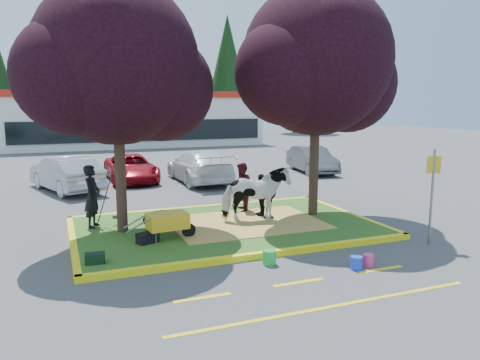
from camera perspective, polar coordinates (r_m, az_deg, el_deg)
name	(u,v)px	position (r m, az deg, el deg)	size (l,w,h in m)	color
ground	(226,230)	(13.25, -1.67, -6.09)	(90.00, 90.00, 0.00)	#424244
median_island	(226,227)	(13.23, -1.67, -5.78)	(8.00, 5.00, 0.15)	#2C5A1C
curb_near	(265,255)	(10.94, 3.02, -9.08)	(8.30, 0.16, 0.15)	yellow
curb_far	(200,208)	(15.60, -4.92, -3.44)	(8.30, 0.16, 0.15)	yellow
curb_left	(73,243)	(12.49, -19.69, -7.26)	(0.16, 5.30, 0.15)	yellow
curb_right	(349,215)	(15.07, 13.11, -4.12)	(0.16, 5.30, 0.15)	yellow
straw_bedding	(246,222)	(13.41, 0.75, -5.20)	(4.20, 3.00, 0.01)	tan
tree_purple_left	(117,70)	(12.50, -14.77, 12.87)	(5.06, 4.20, 6.51)	black
tree_purple_right	(317,67)	(14.22, 9.43, 13.41)	(5.30, 4.40, 6.82)	black
fire_lane_stripe_a	(202,298)	(8.88, -4.61, -14.12)	(1.10, 0.12, 0.01)	yellow
fire_lane_stripe_b	(298,283)	(9.61, 7.14, -12.30)	(1.10, 0.12, 0.01)	yellow
fire_lane_stripe_c	(381,269)	(10.66, 16.77, -10.40)	(1.10, 0.12, 0.01)	yellow
fire_lane_long	(331,307)	(8.66, 11.08, -14.92)	(6.00, 0.10, 0.01)	yellow
retail_building	(135,118)	(40.50, -12.73, 7.41)	(20.40, 8.40, 4.40)	silver
treeline	(109,60)	(50.09, -15.65, 13.93)	(46.58, 7.80, 14.63)	black
cow	(255,194)	(13.34, 1.85, -1.76)	(0.87, 1.91, 1.61)	white
calf	(163,219)	(13.00, -9.36, -4.73)	(1.12, 0.64, 0.49)	black
handler	(92,196)	(13.41, -17.56, -1.90)	(0.63, 0.41, 1.72)	black
visitor_a	(242,187)	(14.67, 0.21, -0.88)	(0.75, 0.58, 1.54)	#42121E
visitor_b	(261,195)	(14.10, 2.60, -1.83)	(0.75, 0.31, 1.28)	black
wheelbarrow	(168,221)	(11.87, -8.77, -4.99)	(1.79, 0.70, 0.67)	black
gear_bag_dark	(148,238)	(11.72, -11.20, -6.92)	(0.52, 0.28, 0.26)	black
gear_bag_green	(95,258)	(10.58, -17.26, -9.09)	(0.42, 0.26, 0.22)	black
sign_post	(432,187)	(12.54, 22.40, -0.75)	(0.32, 0.16, 2.42)	slate
bucket_green	(269,257)	(10.50, 3.60, -9.40)	(0.30, 0.30, 0.32)	green
bucket_pink	(368,260)	(10.79, 15.37, -9.38)	(0.24, 0.24, 0.26)	#F23584
bucket_blue	(356,263)	(10.50, 13.99, -9.77)	(0.26, 0.26, 0.28)	blue
car_silver	(66,173)	(20.08, -20.48, 0.78)	(1.53, 4.40, 1.45)	#A5A7AD
car_red	(131,168)	(21.75, -13.14, 1.44)	(2.01, 4.35, 1.21)	maroon
car_white	(199,166)	(21.05, -4.97, 1.73)	(2.04, 5.01, 1.45)	silver
car_grey	(312,159)	(24.13, 8.75, 2.49)	(1.40, 4.02, 1.32)	#4E5055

